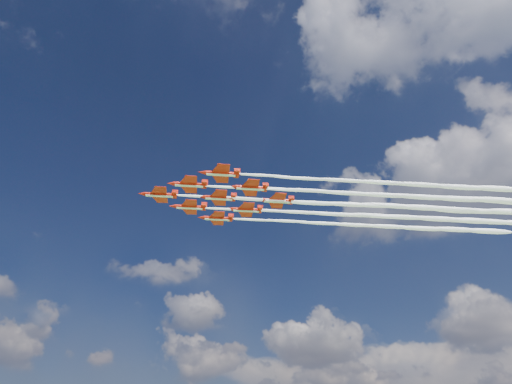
# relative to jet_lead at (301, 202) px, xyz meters

# --- Properties ---
(jet_lead) EXTENTS (74.03, 69.27, 3.08)m
(jet_lead) POSITION_rel_jet_lead_xyz_m (0.00, 0.00, 0.00)
(jet_lead) COLOR red
(jet_row2_port) EXTENTS (74.03, 69.27, 3.08)m
(jet_row2_port) POSITION_rel_jet_lead_xyz_m (11.98, 0.96, 0.00)
(jet_row2_port) COLOR red
(jet_row2_starb) EXTENTS (74.03, 69.27, 3.08)m
(jet_row2_starb) POSITION_rel_jet_lead_xyz_m (1.78, 11.89, 0.00)
(jet_row2_starb) COLOR red
(jet_row3_port) EXTENTS (74.03, 69.27, 3.08)m
(jet_row3_port) POSITION_rel_jet_lead_xyz_m (23.97, 1.93, 0.00)
(jet_row3_port) COLOR red
(jet_row3_centre) EXTENTS (74.03, 69.27, 3.08)m
(jet_row3_centre) POSITION_rel_jet_lead_xyz_m (13.77, 12.85, 0.00)
(jet_row3_centre) COLOR red
(jet_row3_starb) EXTENTS (74.03, 69.27, 3.08)m
(jet_row3_starb) POSITION_rel_jet_lead_xyz_m (3.57, 23.78, 0.00)
(jet_row3_starb) COLOR red
(jet_row4_port) EXTENTS (74.03, 69.27, 3.08)m
(jet_row4_port) POSITION_rel_jet_lead_xyz_m (25.75, 13.82, 0.00)
(jet_row4_port) COLOR red
(jet_row4_starb) EXTENTS (74.03, 69.27, 3.08)m
(jet_row4_starb) POSITION_rel_jet_lead_xyz_m (15.55, 24.74, 0.00)
(jet_row4_starb) COLOR red
(jet_tail) EXTENTS (74.03, 69.27, 3.08)m
(jet_tail) POSITION_rel_jet_lead_xyz_m (27.54, 25.71, 0.00)
(jet_tail) COLOR red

